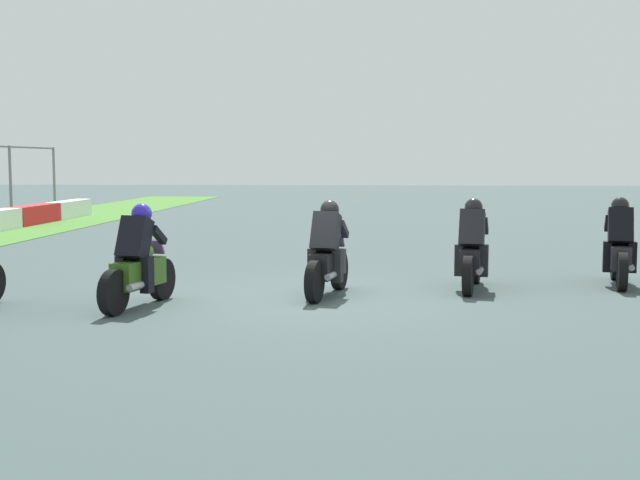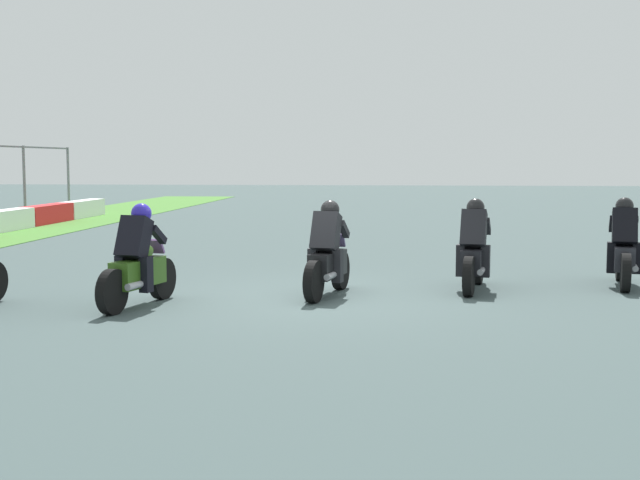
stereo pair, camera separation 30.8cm
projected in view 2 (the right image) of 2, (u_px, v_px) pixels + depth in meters
ground_plane at (321, 297)px, 13.17m from camera, size 120.00×120.00×0.00m
rider_lane_a at (624, 250)px, 14.26m from camera, size 2.03×0.62×1.51m
rider_lane_b at (474, 253)px, 13.84m from camera, size 2.03×0.62×1.51m
rider_lane_c at (328, 257)px, 13.25m from camera, size 2.02×0.64×1.51m
rider_lane_d at (138, 264)px, 12.27m from camera, size 2.02×0.64×1.51m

